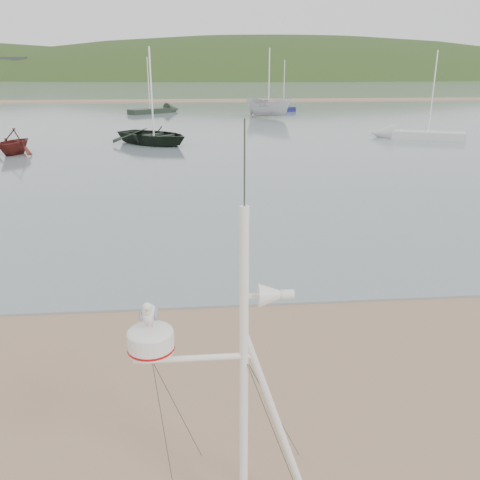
{
  "coord_description": "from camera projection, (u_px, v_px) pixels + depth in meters",
  "views": [
    {
      "loc": [
        1.25,
        -5.43,
        4.7
      ],
      "look_at": [
        1.83,
        1.0,
        2.49
      ],
      "focal_mm": 38.0,
      "sensor_mm": 36.0,
      "label": 1
    }
  ],
  "objects": [
    {
      "name": "sailboat_blue_far",
      "position": [
        280.0,
        107.0,
        58.21
      ],
      "size": [
        2.24,
        5.92,
        5.78
      ],
      "color": "#15184C",
      "rests_on": "ground"
    },
    {
      "name": "boat_dark",
      "position": [
        152.0,
        101.0,
        31.25
      ],
      "size": [
        3.36,
        3.53,
        5.3
      ],
      "primitive_type": "imported",
      "rotation": [
        0.0,
        0.0,
        0.83
      ],
      "color": "black",
      "rests_on": "water"
    },
    {
      "name": "boat_red",
      "position": [
        11.0,
        130.0,
        27.93
      ],
      "size": [
        2.69,
        2.08,
        2.75
      ],
      "primitive_type": "imported",
      "rotation": [
        0.0,
        0.0,
        -0.3
      ],
      "color": "#581914",
      "rests_on": "water"
    },
    {
      "name": "far_cottages",
      "position": [
        196.0,
        69.0,
        190.17
      ],
      "size": [
        294.4,
        6.3,
        8.0
      ],
      "color": "white",
      "rests_on": "ground"
    },
    {
      "name": "water",
      "position": [
        187.0,
        86.0,
        130.9
      ],
      "size": [
        560.0,
        256.0,
        0.04
      ],
      "primitive_type": "cube",
      "color": "slate",
      "rests_on": "ground"
    },
    {
      "name": "ground",
      "position": [
        106.0,
        452.0,
        6.53
      ],
      "size": [
        560.0,
        560.0,
        0.0
      ],
      "primitive_type": "plane",
      "color": "#8C6B51",
      "rests_on": "ground"
    },
    {
      "name": "sailboat_dark_mid",
      "position": [
        162.0,
        110.0,
        54.06
      ],
      "size": [
        5.7,
        4.93,
        6.09
      ],
      "color": "black",
      "rests_on": "ground"
    },
    {
      "name": "sailboat_white_near",
      "position": [
        404.0,
        134.0,
        34.83
      ],
      "size": [
        6.27,
        3.8,
        6.17
      ],
      "color": "silver",
      "rests_on": "ground"
    },
    {
      "name": "sandbar",
      "position": [
        184.0,
        101.0,
        72.47
      ],
      "size": [
        560.0,
        7.0,
        0.07
      ],
      "primitive_type": "cube",
      "color": "#8C6B51",
      "rests_on": "water"
    },
    {
      "name": "hill_ridge",
      "position": [
        230.0,
        122.0,
        235.92
      ],
      "size": [
        620.0,
        180.0,
        80.0
      ],
      "color": "#223616",
      "rests_on": "ground"
    },
    {
      "name": "mast_rig",
      "position": [
        239.0,
        443.0,
        5.21
      ],
      "size": [
        1.91,
        2.04,
        4.31
      ],
      "color": "white",
      "rests_on": "ground"
    },
    {
      "name": "boat_white",
      "position": [
        269.0,
        90.0,
        47.88
      ],
      "size": [
        2.75,
        2.75,
        5.1
      ],
      "primitive_type": "imported",
      "rotation": [
        0.0,
        0.0,
        0.81
      ],
      "color": "silver",
      "rests_on": "water"
    }
  ]
}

